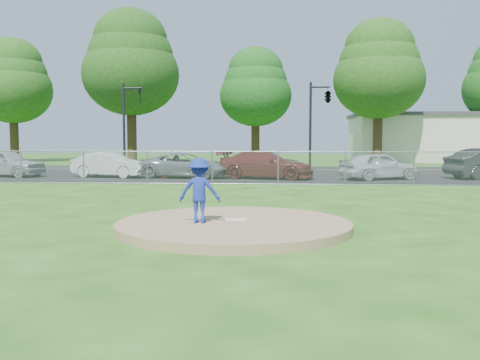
# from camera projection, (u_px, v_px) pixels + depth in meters

# --- Properties ---
(ground) EXTENTS (120.00, 120.00, 0.00)m
(ground) POSITION_uv_depth(u_px,v_px,m) (254.00, 189.00, 22.23)
(ground) COLOR #215512
(ground) RESTS_ON ground
(pitchers_mound) EXTENTS (5.40, 5.40, 0.20)m
(pitchers_mound) POSITION_uv_depth(u_px,v_px,m) (234.00, 226.00, 12.28)
(pitchers_mound) COLOR #997854
(pitchers_mound) RESTS_ON ground
(pitching_rubber) EXTENTS (0.60, 0.15, 0.04)m
(pitching_rubber) POSITION_uv_depth(u_px,v_px,m) (234.00, 219.00, 12.47)
(pitching_rubber) COLOR white
(pitching_rubber) RESTS_ON pitchers_mound
(chain_link_fence) EXTENTS (40.00, 0.06, 1.50)m
(chain_link_fence) POSITION_uv_depth(u_px,v_px,m) (256.00, 168.00, 24.16)
(chain_link_fence) COLOR gray
(chain_link_fence) RESTS_ON ground
(parking_lot) EXTENTS (50.00, 8.00, 0.01)m
(parking_lot) POSITION_uv_depth(u_px,v_px,m) (260.00, 177.00, 28.69)
(parking_lot) COLOR black
(parking_lot) RESTS_ON ground
(street) EXTENTS (60.00, 7.00, 0.01)m
(street) POSITION_uv_depth(u_px,v_px,m) (264.00, 169.00, 36.15)
(street) COLOR black
(street) RESTS_ON ground
(commercial_building) EXTENTS (16.40, 9.40, 4.30)m
(commercial_building) POSITION_uv_depth(u_px,v_px,m) (443.00, 137.00, 48.74)
(commercial_building) COLOR beige
(commercial_building) RESTS_ON ground
(tree_far_left) EXTENTS (6.72, 6.72, 10.74)m
(tree_far_left) POSITION_uv_depth(u_px,v_px,m) (12.00, 80.00, 46.14)
(tree_far_left) COLOR #382614
(tree_far_left) RESTS_ON ground
(tree_left) EXTENTS (7.84, 7.84, 12.53)m
(tree_left) POSITION_uv_depth(u_px,v_px,m) (131.00, 62.00, 43.26)
(tree_left) COLOR #352513
(tree_left) RESTS_ON ground
(tree_center) EXTENTS (6.16, 6.16, 9.84)m
(tree_center) POSITION_uv_depth(u_px,v_px,m) (256.00, 87.00, 45.65)
(tree_center) COLOR #352313
(tree_center) RESTS_ON ground
(tree_right) EXTENTS (7.28, 7.28, 11.63)m
(tree_right) POSITION_uv_depth(u_px,v_px,m) (379.00, 69.00, 42.85)
(tree_right) COLOR #3C2415
(tree_right) RESTS_ON ground
(traffic_signal_left) EXTENTS (1.28, 0.20, 5.60)m
(traffic_signal_left) POSITION_uv_depth(u_px,v_px,m) (127.00, 118.00, 34.53)
(traffic_signal_left) COLOR black
(traffic_signal_left) RESTS_ON ground
(traffic_signal_center) EXTENTS (1.42, 2.48, 5.60)m
(traffic_signal_center) POSITION_uv_depth(u_px,v_px,m) (326.00, 98.00, 33.51)
(traffic_signal_center) COLOR black
(traffic_signal_center) RESTS_ON ground
(pitcher) EXTENTS (0.97, 0.59, 1.47)m
(pitcher) POSITION_uv_depth(u_px,v_px,m) (200.00, 190.00, 12.07)
(pitcher) COLOR #1B3098
(pitcher) RESTS_ON pitchers_mound
(traffic_cone) EXTENTS (0.41, 0.41, 0.80)m
(traffic_cone) POSITION_uv_depth(u_px,v_px,m) (165.00, 171.00, 27.85)
(traffic_cone) COLOR #E3600B
(traffic_cone) RESTS_ON parking_lot
(parked_car_silver) EXTENTS (4.57, 2.51, 1.47)m
(parked_car_silver) POSITION_uv_depth(u_px,v_px,m) (5.00, 163.00, 29.04)
(parked_car_silver) COLOR #BBBBC0
(parked_car_silver) RESTS_ON parking_lot
(parked_car_white) EXTENTS (4.26, 2.27, 1.34)m
(parked_car_white) POSITION_uv_depth(u_px,v_px,m) (110.00, 165.00, 28.53)
(parked_car_white) COLOR white
(parked_car_white) RESTS_ON parking_lot
(parked_car_gray) EXTENTS (4.93, 2.82, 1.30)m
(parked_car_gray) POSITION_uv_depth(u_px,v_px,m) (185.00, 165.00, 28.17)
(parked_car_gray) COLOR gray
(parked_car_gray) RESTS_ON parking_lot
(parked_car_darkred) EXTENTS (5.26, 3.16, 1.43)m
(parked_car_darkred) POSITION_uv_depth(u_px,v_px,m) (266.00, 165.00, 27.60)
(parked_car_darkred) COLOR maroon
(parked_car_darkred) RESTS_ON parking_lot
(parked_car_pearl) EXTENTS (4.36, 3.19, 1.38)m
(parked_car_pearl) POSITION_uv_depth(u_px,v_px,m) (379.00, 166.00, 27.05)
(parked_car_pearl) COLOR silver
(parked_car_pearl) RESTS_ON parking_lot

